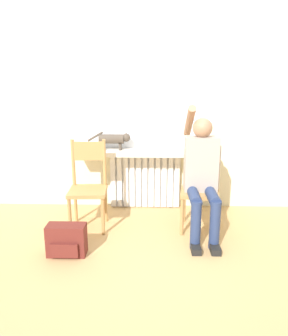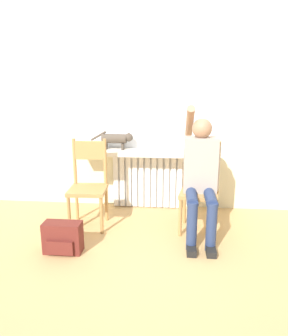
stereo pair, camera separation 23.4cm
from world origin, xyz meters
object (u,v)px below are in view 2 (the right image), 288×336
Objects in this scene: chair_left at (88,184)px; person at (201,173)px; cat at (117,139)px; backpack at (63,238)px; chair_right at (200,187)px.

chair_left is 0.71× the size of person.
cat reaches higher than backpack.
person reaches higher than cat.
chair_left is 0.72m from backpack.
chair_right is (1.20, -0.00, 0.00)m from chair_left.
cat is 1.47× the size of backpack.
backpack is (-0.09, -0.63, -0.33)m from chair_left.
chair_right is 2.70× the size of backpack.
backpack is (-1.29, -0.63, -0.33)m from chair_right.
chair_left is 1.20m from chair_right.
cat is at bearing 159.98° from chair_right.
chair_right is 1.19m from cat.
person is 2.58× the size of cat.
backpack is at bearing -145.40° from chair_right.
cat is (-0.97, 0.65, 0.22)m from person.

